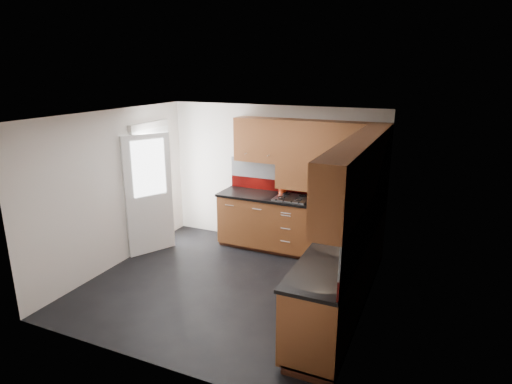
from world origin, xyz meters
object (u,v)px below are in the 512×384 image
at_px(toaster, 374,201).
at_px(food_processor, 349,220).
at_px(gas_hob, 292,198).
at_px(utensil_pot, 283,188).

xyz_separation_m(toaster, food_processor, (-0.14, -1.17, 0.06)).
bearing_deg(food_processor, gas_hob, 137.75).
height_order(gas_hob, utensil_pot, utensil_pot).
bearing_deg(toaster, food_processor, -96.59).
distance_m(toaster, food_processor, 1.18).
bearing_deg(utensil_pot, toaster, -3.09).
height_order(gas_hob, toaster, toaster).
bearing_deg(utensil_pot, food_processor, -42.12).
relative_size(gas_hob, food_processor, 1.72).
distance_m(utensil_pot, food_processor, 1.87).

